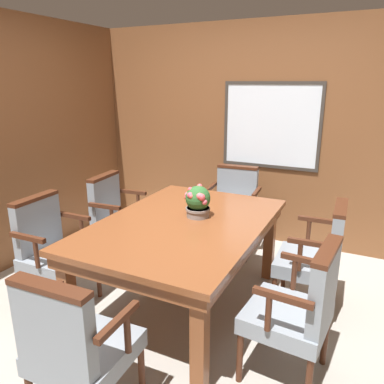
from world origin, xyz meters
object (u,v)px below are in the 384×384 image
object	(u,v)px
chair_left_far	(117,216)
chair_head_near	(75,344)
chair_right_near	(299,307)
potted_plant	(198,202)
dining_table	(184,232)
chair_right_far	(318,254)
chair_head_far	(234,205)
chair_left_near	(52,247)

from	to	relation	value
chair_left_far	chair_head_near	distance (m)	1.92
chair_right_near	potted_plant	xyz separation A→B (m)	(-0.93, 0.54, 0.38)
chair_left_far	potted_plant	bearing A→B (deg)	-109.67
chair_right_near	chair_head_near	bearing A→B (deg)	-44.34
dining_table	chair_right_far	bearing A→B (deg)	22.46
chair_head_far	potted_plant	size ratio (longest dim) A/B	3.46
chair_right_near	potted_plant	size ratio (longest dim) A/B	3.46
chair_left_far	chair_right_far	world-z (taller)	same
chair_right_far	chair_left_near	xyz separation A→B (m)	(-1.99, -0.82, 0.00)
chair_left_far	chair_head_near	xyz separation A→B (m)	(0.98, -1.65, 0.00)
chair_left_far	chair_left_near	bearing A→B (deg)	172.28
potted_plant	chair_right_near	bearing A→B (deg)	-29.93
dining_table	chair_left_near	size ratio (longest dim) A/B	1.91
chair_left_far	chair_head_far	bearing A→B (deg)	-53.17
dining_table	chair_head_far	world-z (taller)	chair_head_far
chair_right_near	chair_head_near	xyz separation A→B (m)	(-0.98, -0.85, 0.00)
chair_right_far	chair_left_near	distance (m)	2.15
chair_left_near	chair_head_near	world-z (taller)	same
chair_left_near	potted_plant	xyz separation A→B (m)	(1.06, 0.56, 0.38)
chair_left_near	potted_plant	bearing A→B (deg)	-63.72
chair_left_far	potted_plant	distance (m)	1.13
chair_head_near	chair_head_far	bearing A→B (deg)	-91.35
chair_head_near	dining_table	bearing A→B (deg)	-91.89
chair_left_far	chair_left_near	xyz separation A→B (m)	(-0.04, -0.83, 0.00)
dining_table	chair_right_near	bearing A→B (deg)	-21.77
chair_head_far	dining_table	bearing A→B (deg)	-93.42
chair_head_far	chair_head_near	xyz separation A→B (m)	(0.03, -2.50, 0.00)
potted_plant	chair_left_far	bearing A→B (deg)	165.40
chair_head_far	chair_left_near	xyz separation A→B (m)	(-0.98, -1.67, 0.00)
chair_right_far	dining_table	bearing A→B (deg)	-69.75
chair_left_far	chair_left_near	size ratio (longest dim) A/B	1.00
chair_right_near	potted_plant	world-z (taller)	potted_plant
chair_head_near	chair_left_near	bearing A→B (deg)	-41.26
chair_right_far	chair_head_near	xyz separation A→B (m)	(-0.98, -1.65, 0.00)
chair_left_far	chair_head_near	world-z (taller)	same
chair_left_near	chair_head_near	size ratio (longest dim) A/B	1.00
chair_head_far	chair_head_near	distance (m)	2.50
potted_plant	chair_head_near	bearing A→B (deg)	-92.07
chair_left_near	chair_right_near	size ratio (longest dim) A/B	1.00
chair_head_far	chair_left_far	bearing A→B (deg)	-142.83
chair_head_near	chair_right_near	bearing A→B (deg)	-141.19
chair_left_far	chair_left_near	world-z (taller)	same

